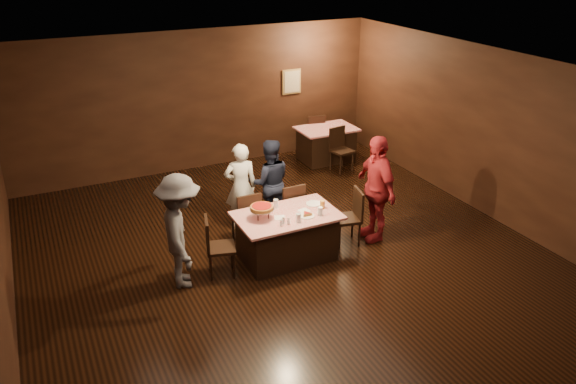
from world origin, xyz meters
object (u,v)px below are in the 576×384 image
(chair_end_left, at_px, (221,246))
(glass_front_left, at_px, (298,218))
(pizza_stand, at_px, (262,208))
(glass_front_right, at_px, (320,211))
(chair_far_right, at_px, (289,208))
(glass_back, at_px, (276,204))
(diner_navy_hoodie, at_px, (270,182))
(chair_end_right, at_px, (347,217))
(diner_grey_knit, at_px, (180,232))
(chair_back_far, at_px, (314,133))
(plate_empty, at_px, (314,204))
(main_table, at_px, (287,236))
(chair_back_near, at_px, (342,150))
(chair_far_left, at_px, (246,217))
(glass_amber, at_px, (322,204))
(diner_white_jacket, at_px, (241,187))
(diner_red_shirt, at_px, (376,188))
(back_table, at_px, (326,144))

(chair_end_left, distance_m, glass_front_left, 1.24)
(pizza_stand, bearing_deg, glass_front_right, -19.44)
(chair_end_left, distance_m, glass_front_right, 1.61)
(chair_far_right, relative_size, glass_back, 6.79)
(chair_far_right, xyz_separation_m, diner_navy_hoodie, (-0.14, 0.49, 0.31))
(glass_back, bearing_deg, glass_front_left, -80.54)
(chair_end_right, distance_m, diner_grey_knit, 2.82)
(chair_end_right, height_order, glass_front_right, chair_end_right)
(chair_back_far, bearing_deg, chair_end_right, 79.28)
(chair_end_right, bearing_deg, plate_empty, -93.14)
(chair_far_right, bearing_deg, main_table, 60.74)
(chair_back_near, bearing_deg, chair_far_left, -155.02)
(main_table, height_order, glass_front_right, glass_front_right)
(chair_far_left, relative_size, glass_amber, 6.79)
(diner_white_jacket, height_order, glass_front_right, diner_white_jacket)
(diner_white_jacket, distance_m, pizza_stand, 1.25)
(chair_end_right, height_order, chair_back_far, same)
(chair_far_left, bearing_deg, chair_end_left, 46.82)
(main_table, xyz_separation_m, glass_front_left, (0.05, -0.30, 0.46))
(plate_empty, bearing_deg, diner_white_jacket, 125.89)
(chair_back_near, relative_size, chair_back_far, 1.00)
(chair_end_right, relative_size, glass_front_left, 6.79)
(chair_far_right, height_order, chair_end_left, same)
(diner_white_jacket, xyz_separation_m, glass_amber, (0.87, -1.33, 0.06))
(diner_white_jacket, bearing_deg, diner_red_shirt, 157.37)
(chair_back_far, xyz_separation_m, diner_grey_knit, (-4.37, -4.10, 0.39))
(chair_end_left, relative_size, glass_front_right, 6.79)
(chair_far_left, bearing_deg, glass_amber, 141.19)
(chair_back_far, distance_m, diner_navy_hoodie, 3.76)
(chair_back_far, relative_size, diner_red_shirt, 0.52)
(chair_end_right, height_order, diner_white_jacket, diner_white_jacket)
(chair_far_left, relative_size, glass_front_left, 6.79)
(glass_amber, bearing_deg, diner_red_shirt, 1.38)
(chair_end_left, relative_size, pizza_stand, 2.50)
(chair_back_near, xyz_separation_m, diner_red_shirt, (-1.06, -2.83, 0.44))
(diner_white_jacket, relative_size, glass_amber, 11.19)
(glass_front_left, bearing_deg, main_table, 99.46)
(glass_amber, bearing_deg, chair_end_right, 5.71)
(chair_far_right, distance_m, diner_navy_hoodie, 0.60)
(diner_navy_hoodie, distance_m, plate_empty, 1.13)
(diner_red_shirt, xyz_separation_m, pizza_stand, (-2.02, 0.08, 0.04))
(back_table, relative_size, glass_front_left, 9.29)
(chair_back_far, distance_m, glass_front_right, 4.91)
(diner_grey_knit, bearing_deg, chair_back_near, -47.05)
(chair_back_far, height_order, glass_front_left, chair_back_far)
(pizza_stand, height_order, glass_back, pizza_stand)
(diner_white_jacket, bearing_deg, glass_amber, 135.11)
(chair_end_right, distance_m, diner_navy_hoodie, 1.53)
(pizza_stand, bearing_deg, chair_back_near, 41.83)
(chair_end_left, height_order, glass_amber, chair_end_left)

